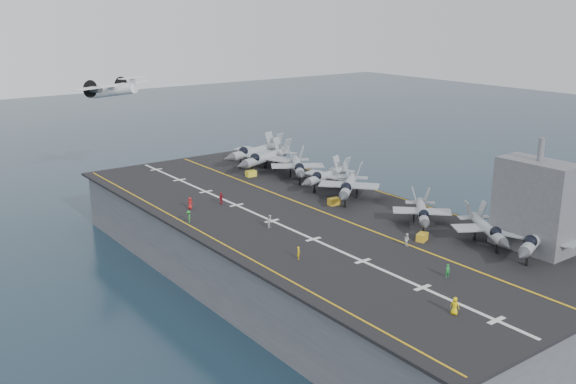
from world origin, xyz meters
TOP-DOWN VIEW (x-y plane):
  - ground at (0.00, 0.00)m, footprint 500.00×500.00m
  - hull at (0.00, 0.00)m, footprint 36.00×90.00m
  - flight_deck at (0.00, 0.00)m, footprint 38.00×92.00m
  - foul_line at (3.00, 0.00)m, footprint 0.35×90.00m
  - landing_centerline at (-6.00, 0.00)m, footprint 0.50×90.00m
  - deck_edge_port at (-17.00, 0.00)m, footprint 0.25×90.00m
  - deck_edge_stbd at (18.50, 0.00)m, footprint 0.25×90.00m
  - island_superstructure at (15.00, -30.00)m, footprint 5.00×10.00m
  - fighter_jet_0 at (13.24, -31.76)m, footprint 16.71×13.82m
  - fighter_jet_1 at (11.90, -25.23)m, footprint 14.28×15.66m
  - fighter_jet_2 at (10.57, -14.84)m, footprint 15.02×15.12m
  - fighter_jet_4 at (10.70, 1.51)m, footprint 17.91×17.42m
  - fighter_jet_5 at (12.51, 9.37)m, footprint 16.00×12.94m
  - fighter_jet_6 at (12.30, 17.52)m, footprint 16.36×17.87m
  - fighter_jet_7 at (11.07, 26.32)m, footprint 18.77×15.53m
  - fighter_jet_8 at (12.59, 32.22)m, footprint 18.55×14.64m
  - tow_cart_a at (5.69, -19.34)m, footprint 2.08×1.73m
  - tow_cart_b at (6.90, 0.75)m, footprint 1.98×1.38m
  - tow_cart_c at (6.20, 24.25)m, footprint 1.92×1.27m
  - crew_0 at (-8.36, -36.50)m, footprint 1.21×1.38m
  - crew_1 at (-12.04, -14.53)m, footprint 1.12×1.20m
  - crew_2 at (-7.97, -2.40)m, footprint 1.42×1.27m
  - crew_3 at (-16.35, 6.84)m, footprint 1.13×1.30m
  - crew_4 at (-7.62, 12.07)m, footprint 1.38×1.14m
  - crew_5 at (-12.97, 12.72)m, footprint 1.30×1.38m
  - crew_6 at (-1.34, -29.69)m, footprint 1.07×0.77m
  - crew_7 at (2.64, -19.37)m, footprint 0.97×1.20m
  - transport_plane at (-6.67, 57.83)m, footprint 24.16×20.17m

SIDE VIEW (x-z plane):
  - ground at x=0.00m, z-range 0.00..0.00m
  - hull at x=0.00m, z-range 0.00..10.00m
  - flight_deck at x=0.00m, z-range 10.00..10.40m
  - foul_line at x=3.00m, z-range 10.41..10.43m
  - landing_centerline at x=-6.00m, z-range 10.41..10.43m
  - deck_edge_port at x=-17.00m, z-range 10.41..10.43m
  - deck_edge_stbd at x=18.50m, z-range 10.41..10.43m
  - tow_cart_a at x=5.69m, z-range 10.40..11.47m
  - tow_cart_b at x=6.90m, z-range 10.40..11.52m
  - tow_cart_c at x=6.20m, z-range 10.40..11.54m
  - crew_1 at x=-12.04m, z-range 10.40..12.06m
  - crew_6 at x=-1.34m, z-range 10.40..12.07m
  - crew_7 at x=2.64m, z-range 10.40..12.13m
  - crew_3 at x=-16.35m, z-range 10.40..12.22m
  - crew_5 at x=-12.97m, z-range 10.40..12.32m
  - crew_0 at x=-8.36m, z-range 10.40..12.33m
  - crew_2 at x=-7.97m, z-range 10.40..12.37m
  - crew_4 at x=-7.62m, z-range 10.40..12.37m
  - fighter_jet_2 at x=10.57m, z-range 10.40..14.84m
  - fighter_jet_1 at x=11.90m, z-range 10.40..14.93m
  - fighter_jet_5 at x=12.51m, z-range 10.40..15.22m
  - fighter_jet_0 at x=13.24m, z-range 10.40..15.37m
  - fighter_jet_6 at x=12.30m, z-range 10.40..15.56m
  - fighter_jet_4 at x=10.70m, z-range 10.40..15.62m
  - fighter_jet_7 at x=11.07m, z-range 10.40..15.99m
  - fighter_jet_8 at x=12.59m, z-range 10.40..16.08m
  - island_superstructure at x=15.00m, z-range 10.40..25.40m
  - transport_plane at x=-6.67m, z-range 21.80..26.68m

